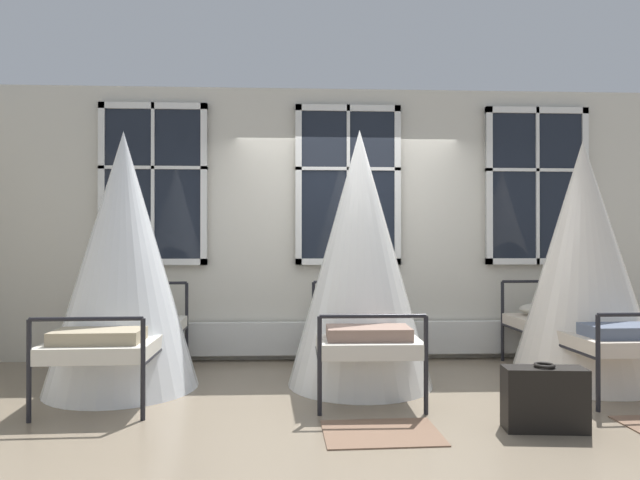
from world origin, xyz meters
The scene contains 8 objects.
ground centered at (0.00, 0.00, 0.00)m, with size 18.80×18.80×0.00m, color gray.
back_wall_with_windows centered at (0.00, 1.29, 1.53)m, with size 8.62×0.10×3.06m, color beige.
window_bank centered at (0.00, 1.17, 1.16)m, with size 5.51×0.10×2.79m.
cot_first centered at (-2.15, 0.10, 1.12)m, with size 1.34×1.87×2.32m.
cot_second centered at (0.01, 0.16, 1.15)m, with size 1.34×1.86×2.37m.
cot_third centered at (2.14, 0.16, 1.11)m, with size 1.34×1.87×2.29m.
rug_second centered at (0.00, -1.16, 0.01)m, with size 0.80×0.56×0.01m, color brown.
suitcase_dark centered at (1.15, -1.15, 0.22)m, with size 0.58×0.26×0.47m.
Camera 1 is at (-0.59, -4.84, 1.31)m, focal length 30.26 mm.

